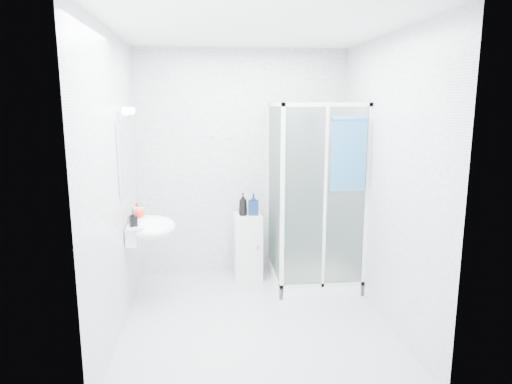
{
  "coord_description": "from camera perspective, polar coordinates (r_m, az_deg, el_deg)",
  "views": [
    {
      "loc": [
        -0.42,
        -3.94,
        1.99
      ],
      "look_at": [
        0.05,
        0.35,
        1.15
      ],
      "focal_mm": 32.0,
      "sensor_mm": 36.0,
      "label": 1
    }
  ],
  "objects": [
    {
      "name": "wall_hooks",
      "position": [
        5.21,
        -4.4,
        6.91
      ],
      "size": [
        0.23,
        0.06,
        0.03
      ],
      "color": "silver",
      "rests_on": "room"
    },
    {
      "name": "shampoo_bottle_b",
      "position": [
        5.14,
        -0.32,
        -1.54
      ],
      "size": [
        0.13,
        0.13,
        0.24
      ],
      "primitive_type": "imported",
      "rotation": [
        0.0,
        0.0,
        -0.2
      ],
      "color": "#0D224E",
      "rests_on": "storage_cabinet"
    },
    {
      "name": "wall_basin",
      "position": [
        4.58,
        -13.16,
        -4.37
      ],
      "size": [
        0.46,
        0.56,
        0.35
      ],
      "color": "white",
      "rests_on": "ground"
    },
    {
      "name": "soap_dispenser_black",
      "position": [
        4.4,
        -15.1,
        -3.22
      ],
      "size": [
        0.09,
        0.09,
        0.15
      ],
      "primitive_type": "imported",
      "rotation": [
        0.0,
        0.0,
        0.37
      ],
      "color": "black",
      "rests_on": "wall_basin"
    },
    {
      "name": "room",
      "position": [
        4.02,
        -0.17,
        1.14
      ],
      "size": [
        2.4,
        2.6,
        2.6
      ],
      "color": "silver",
      "rests_on": "ground"
    },
    {
      "name": "mirror",
      "position": [
        4.48,
        -16.08,
        4.31
      ],
      "size": [
        0.02,
        0.6,
        0.7
      ],
      "primitive_type": "cube",
      "color": "white",
      "rests_on": "room"
    },
    {
      "name": "storage_cabinet",
      "position": [
        5.27,
        -1.02,
        -6.82
      ],
      "size": [
        0.32,
        0.34,
        0.75
      ],
      "rotation": [
        0.0,
        0.0,
        0.03
      ],
      "color": "silver",
      "rests_on": "ground"
    },
    {
      "name": "soap_dispenser_orange",
      "position": [
        4.67,
        -14.6,
        -2.29
      ],
      "size": [
        0.13,
        0.13,
        0.16
      ],
      "primitive_type": "imported",
      "rotation": [
        0.0,
        0.0,
        0.01
      ],
      "color": "red",
      "rests_on": "wall_basin"
    },
    {
      "name": "hand_towel",
      "position": [
        4.55,
        11.51,
        4.87
      ],
      "size": [
        0.34,
        0.05,
        0.72
      ],
      "color": "#255E8E",
      "rests_on": "shower_enclosure"
    },
    {
      "name": "shower_enclosure",
      "position": [
        5.07,
        6.5,
        -6.77
      ],
      "size": [
        0.9,
        0.95,
        2.0
      ],
      "color": "white",
      "rests_on": "ground"
    },
    {
      "name": "vanity_lights",
      "position": [
        4.45,
        -15.74,
        9.71
      ],
      "size": [
        0.1,
        0.4,
        0.08
      ],
      "color": "silver",
      "rests_on": "room"
    },
    {
      "name": "shampoo_bottle_a",
      "position": [
        5.11,
        -1.64,
        -1.56
      ],
      "size": [
        0.1,
        0.1,
        0.25
      ],
      "primitive_type": "imported",
      "rotation": [
        0.0,
        0.0,
        -0.02
      ],
      "color": "black",
      "rests_on": "storage_cabinet"
    }
  ]
}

